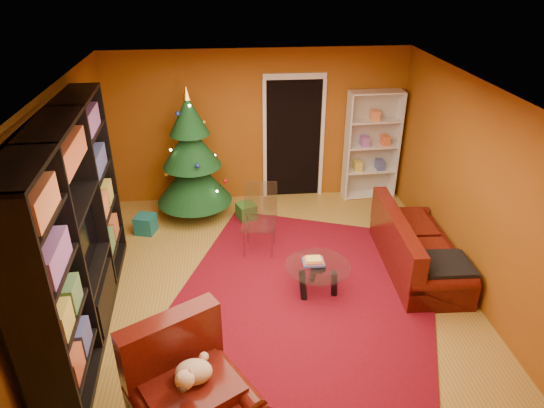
{
  "coord_description": "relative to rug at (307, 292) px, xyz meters",
  "views": [
    {
      "loc": [
        -0.54,
        -5.11,
        3.95
      ],
      "look_at": [
        0.0,
        0.4,
        1.05
      ],
      "focal_mm": 32.0,
      "sensor_mm": 36.0,
      "label": 1
    }
  ],
  "objects": [
    {
      "name": "floor",
      "position": [
        -0.4,
        0.13,
        -0.04
      ],
      "size": [
        5.0,
        5.5,
        0.05
      ],
      "primitive_type": "cube",
      "color": "olive",
      "rests_on": "ground"
    },
    {
      "name": "ceiling",
      "position": [
        -0.4,
        0.13,
        2.61
      ],
      "size": [
        5.0,
        5.5,
        0.05
      ],
      "primitive_type": "cube",
      "color": "silver",
      "rests_on": "wall_back"
    },
    {
      "name": "wall_back",
      "position": [
        -0.4,
        2.91,
        1.29
      ],
      "size": [
        5.0,
        0.05,
        2.6
      ],
      "primitive_type": "cube",
      "color": "#915014",
      "rests_on": "ground"
    },
    {
      "name": "wall_left",
      "position": [
        -2.93,
        0.13,
        1.29
      ],
      "size": [
        0.05,
        5.5,
        2.6
      ],
      "primitive_type": "cube",
      "color": "#915014",
      "rests_on": "ground"
    },
    {
      "name": "wall_right",
      "position": [
        2.12,
        0.13,
        1.29
      ],
      "size": [
        0.05,
        5.5,
        2.6
      ],
      "primitive_type": "cube",
      "color": "#915014",
      "rests_on": "ground"
    },
    {
      "name": "doorway",
      "position": [
        0.2,
        2.86,
        1.04
      ],
      "size": [
        1.06,
        0.6,
        2.16
      ],
      "primitive_type": null,
      "color": "black",
      "rests_on": "floor"
    },
    {
      "name": "rug",
      "position": [
        0.0,
        0.0,
        0.0
      ],
      "size": [
        4.29,
        4.6,
        0.02
      ],
      "primitive_type": "cube",
      "rotation": [
        0.0,
        0.0,
        -0.35
      ],
      "color": "maroon",
      "rests_on": "floor"
    },
    {
      "name": "media_unit",
      "position": [
        -2.68,
        -0.24,
        1.22
      ],
      "size": [
        0.66,
        3.24,
        2.47
      ],
      "primitive_type": null,
      "rotation": [
        0.0,
        0.0,
        0.05
      ],
      "color": "black",
      "rests_on": "floor"
    },
    {
      "name": "christmas_tree",
      "position": [
        -1.52,
        2.28,
        1.05
      ],
      "size": [
        1.53,
        1.53,
        2.18
      ],
      "primitive_type": null,
      "rotation": [
        0.0,
        0.0,
        -0.3
      ],
      "color": "#0C3416",
      "rests_on": "floor"
    },
    {
      "name": "gift_box_teal",
      "position": [
        -2.28,
        1.77,
        0.13
      ],
      "size": [
        0.36,
        0.36,
        0.29
      ],
      "primitive_type": "cube",
      "rotation": [
        0.0,
        0.0,
        -0.28
      ],
      "color": "#125F68",
      "rests_on": "floor"
    },
    {
      "name": "gift_box_green",
      "position": [
        -0.68,
        2.03,
        0.13
      ],
      "size": [
        0.36,
        0.36,
        0.28
      ],
      "primitive_type": "cube",
      "rotation": [
        0.0,
        0.0,
        0.37
      ],
      "color": "#256021",
      "rests_on": "floor"
    },
    {
      "name": "gift_box_red",
      "position": [
        -1.72,
        2.72,
        0.09
      ],
      "size": [
        0.27,
        0.27,
        0.21
      ],
      "primitive_type": "cube",
      "rotation": [
        0.0,
        0.0,
        -0.37
      ],
      "color": "maroon",
      "rests_on": "floor"
    },
    {
      "name": "white_bookshelf",
      "position": [
        1.55,
        2.7,
        0.94
      ],
      "size": [
        0.92,
        0.36,
        1.96
      ],
      "primitive_type": null,
      "rotation": [
        0.0,
        0.0,
        0.03
      ],
      "color": "white",
      "rests_on": "floor"
    },
    {
      "name": "armchair",
      "position": [
        -1.35,
        -1.87,
        0.41
      ],
      "size": [
        1.46,
        1.46,
        0.84
      ],
      "primitive_type": null,
      "rotation": [
        0.0,
        0.0,
        0.53
      ],
      "color": "#430E09",
      "rests_on": "rug"
    },
    {
      "name": "dog",
      "position": [
        -1.33,
        -1.8,
        0.61
      ],
      "size": [
        0.5,
        0.46,
        0.27
      ],
      "primitive_type": null,
      "rotation": [
        0.0,
        0.0,
        0.53
      ],
      "color": "beige",
      "rests_on": "armchair"
    },
    {
      "name": "sofa",
      "position": [
        1.62,
        0.41,
        0.4
      ],
      "size": [
        0.95,
        1.97,
        0.83
      ],
      "primitive_type": null,
      "rotation": [
        0.0,
        0.0,
        1.53
      ],
      "color": "#430E09",
      "rests_on": "rug"
    },
    {
      "name": "coffee_table",
      "position": [
        0.13,
        0.0,
        0.21
      ],
      "size": [
        0.86,
        0.86,
        0.52
      ],
      "primitive_type": null,
      "rotation": [
        0.0,
        0.0,
        -0.03
      ],
      "color": "gray",
      "rests_on": "rug"
    },
    {
      "name": "acrylic_chair",
      "position": [
        -0.54,
        1.05,
        0.46
      ],
      "size": [
        0.57,
        0.6,
        0.94
      ],
      "primitive_type": null,
      "rotation": [
        0.0,
        0.0,
        -0.18
      ],
      "color": "#66605B",
      "rests_on": "rug"
    }
  ]
}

